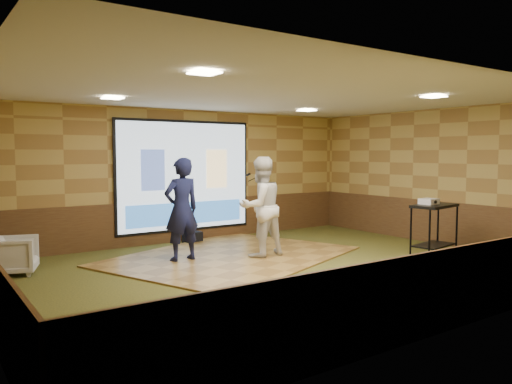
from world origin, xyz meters
TOP-DOWN VIEW (x-y plane):
  - ground at (0.00, 0.00)m, footprint 9.00×9.00m
  - room_shell at (0.00, 0.00)m, footprint 9.04×7.04m
  - wainscot_back at (0.00, 3.48)m, footprint 9.00×0.04m
  - wainscot_front at (0.00, -3.48)m, footprint 9.00×0.04m
  - wainscot_right at (4.48, 0.00)m, footprint 0.04×7.00m
  - projector_screen at (0.00, 3.44)m, footprint 3.32×0.06m
  - downlight_nw at (-2.20, 1.80)m, footprint 0.32×0.32m
  - downlight_ne at (2.20, 1.80)m, footprint 0.32×0.32m
  - downlight_sw at (-2.20, -1.50)m, footprint 0.32×0.32m
  - downlight_se at (2.20, -1.50)m, footprint 0.32×0.32m
  - dance_floor at (-0.08, 1.34)m, footprint 5.43×4.82m
  - player_left at (-1.05, 1.50)m, footprint 0.72×0.49m
  - player_right at (0.37, 0.98)m, footprint 0.96×0.76m
  - av_table at (3.05, -0.97)m, footprint 0.99×0.52m
  - projector at (2.99, -0.88)m, footprint 0.35×0.30m
  - mic_stand at (1.71, 2.86)m, footprint 0.61×0.25m
  - banquet_chair at (-3.78, 2.21)m, footprint 0.88×0.87m
  - duffel_bag at (0.02, 3.16)m, footprint 0.43×0.32m

SIDE VIEW (x-z plane):
  - ground at x=0.00m, z-range 0.00..0.00m
  - dance_floor at x=-0.08m, z-range 0.00..0.03m
  - duffel_bag at x=0.02m, z-range 0.00..0.25m
  - banquet_chair at x=-3.78m, z-range 0.00..0.64m
  - wainscot_back at x=0.00m, z-range 0.00..0.95m
  - wainscot_front at x=0.00m, z-range 0.00..0.95m
  - wainscot_right at x=4.48m, z-range 0.00..0.95m
  - mic_stand at x=1.71m, z-range -0.29..1.27m
  - av_table at x=3.05m, z-range 0.22..1.27m
  - player_left at x=-1.05m, z-range 0.03..1.93m
  - player_right at x=0.37m, z-range 0.03..1.95m
  - projector at x=2.99m, z-range 1.04..1.15m
  - projector_screen at x=0.00m, z-range 0.21..2.73m
  - room_shell at x=0.00m, z-range 0.58..3.60m
  - downlight_nw at x=-2.20m, z-range 2.96..2.98m
  - downlight_ne at x=2.20m, z-range 2.96..2.98m
  - downlight_sw at x=-2.20m, z-range 2.96..2.98m
  - downlight_se at x=2.20m, z-range 2.96..2.98m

